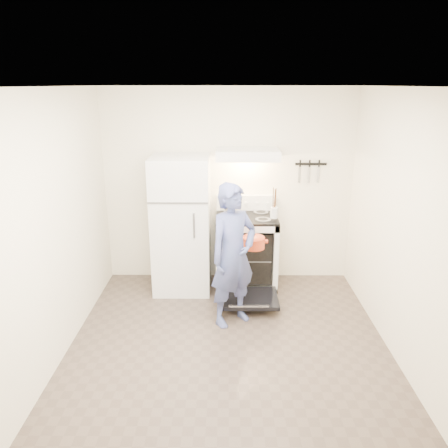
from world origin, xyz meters
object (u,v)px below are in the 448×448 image
at_px(stove_body, 246,253).
at_px(tea_kettle, 230,205).
at_px(person, 233,256).
at_px(dutch_oven, 253,243).
at_px(refrigerator, 182,224).

bearing_deg(stove_body, tea_kettle, 156.25).
xyz_separation_m(person, dutch_oven, (0.24, 0.38, 0.00)).
bearing_deg(refrigerator, dutch_oven, -29.44).
bearing_deg(refrigerator, tea_kettle, 11.25).
bearing_deg(person, refrigerator, 89.37).
bearing_deg(tea_kettle, person, -88.08).
bearing_deg(person, dutch_oven, 21.58).
distance_m(tea_kettle, dutch_oven, 0.73).
distance_m(tea_kettle, person, 1.03).
distance_m(refrigerator, dutch_oven, 1.00).
height_order(refrigerator, person, refrigerator).
relative_size(stove_body, person, 0.59).
xyz_separation_m(stove_body, tea_kettle, (-0.21, 0.09, 0.61)).
distance_m(stove_body, person, 0.97).
bearing_deg(dutch_oven, tea_kettle, 113.94).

